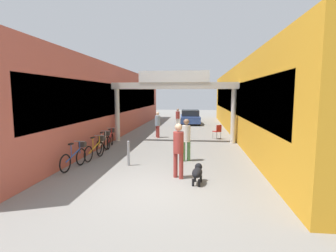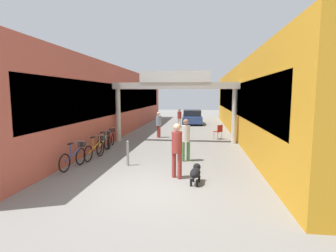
{
  "view_description": "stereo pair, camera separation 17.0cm",
  "coord_description": "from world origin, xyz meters",
  "px_view_note": "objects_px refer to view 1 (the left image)",
  "views": [
    {
      "loc": [
        1.32,
        -7.21,
        2.74
      ],
      "look_at": [
        0.0,
        4.68,
        1.3
      ],
      "focal_mm": 28.0,
      "sensor_mm": 36.0,
      "label": 1
    },
    {
      "loc": [
        1.49,
        -7.19,
        2.74
      ],
      "look_at": [
        0.0,
        4.68,
        1.3
      ],
      "focal_mm": 28.0,
      "sensor_mm": 36.0,
      "label": 2
    }
  ],
  "objects_px": {
    "pedestrian_elderly_walking": "(178,117)",
    "parked_car_blue": "(190,117)",
    "pedestrian_companion": "(186,137)",
    "bicycle_orange_second": "(96,149)",
    "bicycle_silver_third": "(104,143)",
    "bollard_post_metal": "(128,153)",
    "cafe_chair_red_nearer": "(218,130)",
    "bicycle_red_farthest": "(111,139)",
    "dog_on_leash": "(197,172)",
    "bicycle_blue_nearest": "(75,157)",
    "pedestrian_with_dog": "(178,147)",
    "pedestrian_carrying_crate": "(158,123)"
  },
  "relations": [
    {
      "from": "pedestrian_with_dog",
      "to": "pedestrian_companion",
      "type": "relative_size",
      "value": 1.03
    },
    {
      "from": "pedestrian_elderly_walking",
      "to": "pedestrian_carrying_crate",
      "type": "bearing_deg",
      "value": -98.95
    },
    {
      "from": "bicycle_blue_nearest",
      "to": "cafe_chair_red_nearer",
      "type": "distance_m",
      "value": 9.17
    },
    {
      "from": "bicycle_orange_second",
      "to": "bicycle_silver_third",
      "type": "distance_m",
      "value": 1.43
    },
    {
      "from": "bollard_post_metal",
      "to": "parked_car_blue",
      "type": "height_order",
      "value": "parked_car_blue"
    },
    {
      "from": "bicycle_blue_nearest",
      "to": "bicycle_silver_third",
      "type": "bearing_deg",
      "value": 89.22
    },
    {
      "from": "cafe_chair_red_nearer",
      "to": "pedestrian_companion",
      "type": "bearing_deg",
      "value": -107.06
    },
    {
      "from": "bicycle_silver_third",
      "to": "pedestrian_carrying_crate",
      "type": "bearing_deg",
      "value": 65.58
    },
    {
      "from": "bicycle_blue_nearest",
      "to": "bicycle_silver_third",
      "type": "height_order",
      "value": "same"
    },
    {
      "from": "pedestrian_with_dog",
      "to": "bollard_post_metal",
      "type": "relative_size",
      "value": 1.85
    },
    {
      "from": "dog_on_leash",
      "to": "pedestrian_elderly_walking",
      "type": "bearing_deg",
      "value": 96.71
    },
    {
      "from": "pedestrian_companion",
      "to": "pedestrian_elderly_walking",
      "type": "bearing_deg",
      "value": 96.0
    },
    {
      "from": "pedestrian_elderly_walking",
      "to": "dog_on_leash",
      "type": "distance_m",
      "value": 14.15
    },
    {
      "from": "bicycle_silver_third",
      "to": "cafe_chair_red_nearer",
      "type": "bearing_deg",
      "value": 36.12
    },
    {
      "from": "cafe_chair_red_nearer",
      "to": "parked_car_blue",
      "type": "xyz_separation_m",
      "value": [
        -1.93,
        8.35,
        0.1
      ]
    },
    {
      "from": "pedestrian_carrying_crate",
      "to": "pedestrian_with_dog",
      "type": "bearing_deg",
      "value": -76.67
    },
    {
      "from": "pedestrian_elderly_walking",
      "to": "bollard_post_metal",
      "type": "bearing_deg",
      "value": -94.65
    },
    {
      "from": "bicycle_silver_third",
      "to": "parked_car_blue",
      "type": "bearing_deg",
      "value": 73.06
    },
    {
      "from": "dog_on_leash",
      "to": "bicycle_orange_second",
      "type": "bearing_deg",
      "value": 148.03
    },
    {
      "from": "pedestrian_carrying_crate",
      "to": "parked_car_blue",
      "type": "bearing_deg",
      "value": 77.33
    },
    {
      "from": "pedestrian_companion",
      "to": "bicycle_red_farthest",
      "type": "xyz_separation_m",
      "value": [
        -4.08,
        2.52,
        -0.57
      ]
    },
    {
      "from": "parked_car_blue",
      "to": "cafe_chair_red_nearer",
      "type": "bearing_deg",
      "value": -76.95
    },
    {
      "from": "bicycle_red_farthest",
      "to": "pedestrian_with_dog",
      "type": "bearing_deg",
      "value": -50.72
    },
    {
      "from": "pedestrian_elderly_walking",
      "to": "bicycle_orange_second",
      "type": "distance_m",
      "value": 11.66
    },
    {
      "from": "bollard_post_metal",
      "to": "cafe_chair_red_nearer",
      "type": "xyz_separation_m",
      "value": [
        3.9,
        6.55,
        0.04
      ]
    },
    {
      "from": "pedestrian_with_dog",
      "to": "pedestrian_companion",
      "type": "height_order",
      "value": "pedestrian_with_dog"
    },
    {
      "from": "bicycle_silver_third",
      "to": "dog_on_leash",
      "type": "bearing_deg",
      "value": -42.44
    },
    {
      "from": "pedestrian_elderly_walking",
      "to": "bicycle_blue_nearest",
      "type": "bearing_deg",
      "value": -102.74
    },
    {
      "from": "bicycle_blue_nearest",
      "to": "bollard_post_metal",
      "type": "height_order",
      "value": "same"
    },
    {
      "from": "dog_on_leash",
      "to": "bicycle_red_farthest",
      "type": "xyz_separation_m",
      "value": [
        -4.55,
        5.27,
        0.07
      ]
    },
    {
      "from": "bicycle_orange_second",
      "to": "pedestrian_elderly_walking",
      "type": "bearing_deg",
      "value": 76.71
    },
    {
      "from": "pedestrian_elderly_walking",
      "to": "bicycle_blue_nearest",
      "type": "height_order",
      "value": "pedestrian_elderly_walking"
    },
    {
      "from": "pedestrian_companion",
      "to": "bicycle_orange_second",
      "type": "height_order",
      "value": "pedestrian_companion"
    },
    {
      "from": "pedestrian_elderly_walking",
      "to": "parked_car_blue",
      "type": "distance_m",
      "value": 2.81
    },
    {
      "from": "pedestrian_companion",
      "to": "bicycle_silver_third",
      "type": "relative_size",
      "value": 1.03
    },
    {
      "from": "pedestrian_companion",
      "to": "bicycle_silver_third",
      "type": "xyz_separation_m",
      "value": [
        -4.04,
        1.38,
        -0.57
      ]
    },
    {
      "from": "bicycle_red_farthest",
      "to": "cafe_chair_red_nearer",
      "type": "relative_size",
      "value": 1.88
    },
    {
      "from": "pedestrian_with_dog",
      "to": "bicycle_blue_nearest",
      "type": "height_order",
      "value": "pedestrian_with_dog"
    },
    {
      "from": "pedestrian_with_dog",
      "to": "bicycle_blue_nearest",
      "type": "xyz_separation_m",
      "value": [
        -3.92,
        0.75,
        -0.61
      ]
    },
    {
      "from": "pedestrian_elderly_walking",
      "to": "dog_on_leash",
      "type": "height_order",
      "value": "pedestrian_elderly_walking"
    },
    {
      "from": "bicycle_silver_third",
      "to": "bicycle_red_farthest",
      "type": "bearing_deg",
      "value": 91.92
    },
    {
      "from": "bicycle_blue_nearest",
      "to": "bicycle_red_farthest",
      "type": "distance_m",
      "value": 4.04
    },
    {
      "from": "bicycle_orange_second",
      "to": "bicycle_red_farthest",
      "type": "xyz_separation_m",
      "value": [
        -0.22,
        2.57,
        0.0
      ]
    },
    {
      "from": "bicycle_orange_second",
      "to": "parked_car_blue",
      "type": "bearing_deg",
      "value": 75.39
    },
    {
      "from": "bicycle_blue_nearest",
      "to": "bicycle_orange_second",
      "type": "xyz_separation_m",
      "value": [
        0.22,
        1.48,
        0.0
      ]
    },
    {
      "from": "bicycle_red_farthest",
      "to": "dog_on_leash",
      "type": "bearing_deg",
      "value": -49.2
    },
    {
      "from": "parked_car_blue",
      "to": "pedestrian_companion",
      "type": "bearing_deg",
      "value": -89.09
    },
    {
      "from": "bollard_post_metal",
      "to": "bicycle_silver_third",
      "type": "bearing_deg",
      "value": 128.34
    },
    {
      "from": "bicycle_red_farthest",
      "to": "bollard_post_metal",
      "type": "distance_m",
      "value": 3.98
    },
    {
      "from": "bicycle_orange_second",
      "to": "bollard_post_metal",
      "type": "distance_m",
      "value": 1.92
    }
  ]
}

